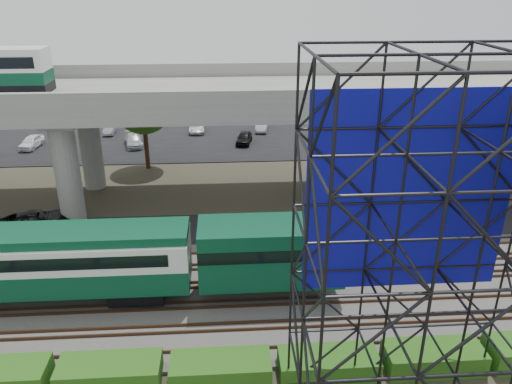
{
  "coord_description": "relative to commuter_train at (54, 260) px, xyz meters",
  "views": [
    {
      "loc": [
        1.43,
        -22.19,
        16.98
      ],
      "look_at": [
        3.32,
        6.0,
        4.87
      ],
      "focal_mm": 35.0,
      "sensor_mm": 36.0,
      "label": 1
    }
  ],
  "objects": [
    {
      "name": "ground",
      "position": [
        8.02,
        -2.0,
        -2.88
      ],
      "size": [
        140.0,
        140.0,
        0.0
      ],
      "primitive_type": "plane",
      "color": "#474233",
      "rests_on": "ground"
    },
    {
      "name": "ballast_bed",
      "position": [
        8.02,
        0.0,
        -2.78
      ],
      "size": [
        90.0,
        12.0,
        0.2
      ],
      "primitive_type": "cube",
      "color": "slate",
      "rests_on": "ground"
    },
    {
      "name": "service_road",
      "position": [
        8.02,
        8.5,
        -2.84
      ],
      "size": [
        90.0,
        5.0,
        0.08
      ],
      "primitive_type": "cube",
      "color": "black",
      "rests_on": "ground"
    },
    {
      "name": "parking_lot",
      "position": [
        8.02,
        32.0,
        -2.84
      ],
      "size": [
        90.0,
        18.0,
        0.08
      ],
      "primitive_type": "cube",
      "color": "black",
      "rests_on": "ground"
    },
    {
      "name": "harbor_water",
      "position": [
        8.02,
        54.0,
        -2.87
      ],
      "size": [
        140.0,
        40.0,
        0.03
      ],
      "primitive_type": "cube",
      "color": "#455771",
      "rests_on": "ground"
    },
    {
      "name": "rail_tracks",
      "position": [
        8.02,
        -0.0,
        -2.6
      ],
      "size": [
        90.0,
        9.52,
        0.16
      ],
      "color": "#472D1E",
      "rests_on": "ballast_bed"
    },
    {
      "name": "commuter_train",
      "position": [
        0.0,
        0.0,
        0.0
      ],
      "size": [
        29.3,
        3.06,
        4.3
      ],
      "color": "black",
      "rests_on": "rail_tracks"
    },
    {
      "name": "overpass",
      "position": [
        6.75,
        14.0,
        5.33
      ],
      "size": [
        80.0,
        12.0,
        12.4
      ],
      "color": "#9E9B93",
      "rests_on": "ground"
    },
    {
      "name": "scaffold_tower",
      "position": [
        16.56,
        -9.98,
        4.59
      ],
      "size": [
        9.36,
        6.36,
        15.0
      ],
      "color": "black",
      "rests_on": "ground"
    },
    {
      "name": "hedge_strip",
      "position": [
        9.02,
        -6.3,
        -2.32
      ],
      "size": [
        34.6,
        1.8,
        1.2
      ],
      "color": "#255212",
      "rests_on": "ground"
    },
    {
      "name": "trees",
      "position": [
        3.35,
        14.17,
        2.69
      ],
      "size": [
        40.94,
        16.94,
        7.69
      ],
      "color": "#382314",
      "rests_on": "ground"
    },
    {
      "name": "suv",
      "position": [
        -4.42,
        9.34,
        -2.11
      ],
      "size": [
        5.42,
        3.58,
        1.38
      ],
      "primitive_type": "imported",
      "rotation": [
        0.0,
        0.0,
        1.85
      ],
      "color": "black",
      "rests_on": "service_road"
    },
    {
      "name": "parked_cars",
      "position": [
        9.56,
        31.41,
        -2.19
      ],
      "size": [
        39.21,
        9.58,
        1.31
      ],
      "color": "white",
      "rests_on": "parking_lot"
    }
  ]
}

